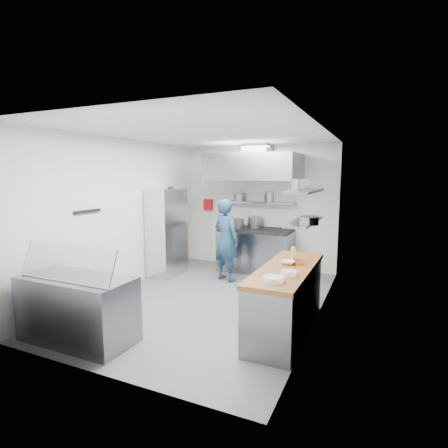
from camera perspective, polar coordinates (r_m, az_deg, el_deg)
The scene contains 35 objects.
floor at distance 6.15m, azimuth -2.35°, elevation -12.34°, with size 5.00×5.00×0.00m, color #4B4B4D.
ceiling at distance 5.80m, azimuth -2.51°, elevation 14.55°, with size 5.00×5.00×0.00m, color silver.
wall_back at distance 8.11m, azimuth 5.53°, elevation 2.77°, with size 3.60×0.02×2.80m, color white.
wall_front at distance 3.78m, azimuth -19.73°, elevation -3.78°, with size 3.60×0.02×2.80m, color white.
wall_left at distance 6.81m, azimuth -16.10°, elevation 1.48°, with size 5.00×0.02×2.80m, color white.
wall_right at distance 5.26m, azimuth 15.37°, elevation -0.35°, with size 5.00×0.02×2.80m, color white.
gas_range at distance 7.85m, azimuth 5.18°, elevation -4.42°, with size 1.60×0.80×0.90m, color gray.
cooktop at distance 7.76m, azimuth 5.23°, elevation -0.96°, with size 1.57×0.78×0.06m, color black.
stock_pot_left at distance 7.81m, azimuth 2.14°, elevation 0.09°, with size 0.31×0.31×0.20m, color slate.
stock_pot_mid at distance 7.96m, azimuth 5.03°, elevation 0.35°, with size 0.32×0.32×0.24m, color slate.
over_range_shelf at distance 7.92m, azimuth 5.85°, elevation 3.51°, with size 1.60×0.30×0.04m, color gray.
shelf_pot_a at distance 8.13m, azimuth 2.54°, elevation 4.44°, with size 0.25×0.25×0.18m, color slate.
shelf_pot_b at distance 8.08m, azimuth 7.56°, elevation 4.50°, with size 0.28×0.28×0.22m, color slate.
extractor_hood at distance 7.50m, azimuth 4.92°, elevation 9.23°, with size 1.90×1.15×0.55m, color gray.
hood_duct at distance 7.73m, azimuth 5.52°, elevation 12.01°, with size 0.55×0.55×0.24m, color slate.
red_firebox at distance 8.54m, azimuth -2.58°, elevation 3.20°, with size 0.22×0.10×0.26m, color #B80E14.
chef at distance 7.06m, azimuth 0.33°, elevation -2.63°, with size 0.61×0.40×1.67m, color navy.
wire_rack at distance 7.54m, azimuth -9.26°, elevation -1.34°, with size 0.50×0.90×1.85m, color silver.
rack_bin_a at distance 7.53m, azimuth -9.39°, elevation -2.32°, with size 0.18×0.22×0.20m, color white.
rack_bin_b at distance 7.86m, azimuth -7.52°, elevation 1.84°, with size 0.15×0.19×0.17m, color yellow.
rack_jar at distance 7.50m, azimuth -8.66°, elevation 5.35°, with size 0.11×0.11×0.18m, color black.
knife_strip at distance 6.12m, azimuth -21.42°, elevation 1.94°, with size 0.04×0.55×0.05m, color black.
prep_counter_base at distance 4.99m, azimuth 10.12°, elevation -12.27°, with size 0.62×2.00×0.84m, color gray.
prep_counter_top at distance 4.85m, azimuth 10.25°, elevation -7.28°, with size 0.65×2.04×0.06m, color #985429.
plate_stack_a at distance 4.18m, azimuth 8.08°, elevation -8.91°, with size 0.24×0.24×0.06m, color white.
plate_stack_b at distance 4.46m, azimuth 10.52°, elevation -7.87°, with size 0.19×0.19×0.06m, color white.
copper_pan at distance 5.02m, azimuth 12.06°, elevation -6.12°, with size 0.15×0.15×0.06m, color #D5773C.
squeeze_bottle at distance 5.30m, azimuth 11.22°, elevation -4.67°, with size 0.06×0.06×0.18m, color yellow.
mixing_bowl at distance 5.00m, azimuth 10.34°, elevation -6.19°, with size 0.20×0.20×0.05m, color white.
wall_shelf_lower at distance 4.98m, azimuth 13.05°, elevation 0.43°, with size 0.30×1.30×0.04m, color gray.
wall_shelf_upper at distance 4.95m, azimuth 13.21°, elevation 5.26°, with size 0.30×1.30×0.04m, color gray.
shelf_pot_c at distance 4.51m, azimuth 13.74°, elevation 0.52°, with size 0.24×0.24×0.10m, color slate.
shelf_pot_d at distance 5.24m, azimuth 12.29°, elevation 6.41°, with size 0.28×0.28×0.14m, color slate.
display_case at distance 5.01m, azimuth -22.77°, elevation -12.66°, with size 1.50×0.70×0.85m, color gray.
display_glass at distance 4.75m, azimuth -24.26°, elevation -5.74°, with size 1.47×0.02×0.45m, color silver.
Camera 1 is at (2.59, -5.15, 2.15)m, focal length 28.00 mm.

